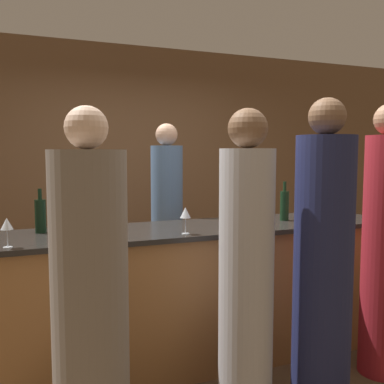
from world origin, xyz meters
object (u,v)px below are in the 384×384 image
guest_1 (246,276)px  guest_0 (90,305)px  wine_bottle_0 (284,205)px  ice_bucket (99,217)px  guest_2 (323,266)px  wine_bottle_1 (41,215)px  bartender (167,232)px

guest_1 → guest_0: bearing=-175.4°
wine_bottle_0 → ice_bucket: bearing=172.5°
guest_1 → guest_2: 0.50m
guest_0 → ice_bucket: 1.10m
wine_bottle_0 → wine_bottle_1: bearing=175.4°
guest_0 → bartender: bearing=59.7°
wine_bottle_1 → guest_1: bearing=-40.2°
wine_bottle_0 → guest_2: bearing=-108.4°
ice_bucket → wine_bottle_1: bearing=-173.6°
wine_bottle_1 → guest_2: bearing=-32.2°
bartender → ice_bucket: bearing=35.9°
wine_bottle_1 → ice_bucket: 0.40m
guest_1 → wine_bottle_1: bearing=139.8°
bartender → guest_0: (-0.90, -1.54, -0.04)m
guest_2 → wine_bottle_0: 0.93m
guest_2 → wine_bottle_0: guest_2 is taller
wine_bottle_1 → wine_bottle_0: bearing=-4.6°
wine_bottle_0 → guest_1: bearing=-134.9°
guest_2 → ice_bucket: 1.59m
guest_2 → wine_bottle_1: bearing=147.8°
bartender → wine_bottle_1: bearing=26.5°
guest_1 → ice_bucket: bearing=125.5°
wine_bottle_1 → ice_bucket: bearing=6.4°
ice_bucket → guest_1: bearing=-54.5°
bartender → guest_1: size_ratio=1.00×
wine_bottle_0 → guest_0: bearing=-153.2°
wine_bottle_1 → ice_bucket: size_ratio=1.65×
guest_0 → wine_bottle_0: bearing=26.8°
guest_0 → guest_2: (1.39, -0.00, 0.06)m
guest_2 → ice_bucket: guest_2 is taller
guest_1 → guest_2: bearing=-8.5°
guest_1 → wine_bottle_1: size_ratio=6.01×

